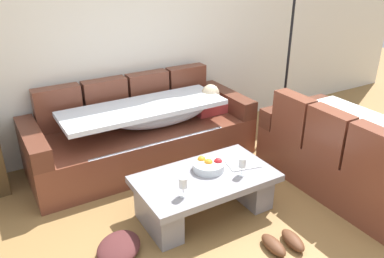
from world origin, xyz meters
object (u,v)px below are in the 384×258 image
at_px(open_magazine, 243,163).
at_px(couch_near_window, 350,156).
at_px(fruit_bowl, 209,165).
at_px(coffee_table, 205,190).
at_px(couch_along_wall, 145,133).
at_px(pair_of_shoes, 283,243).
at_px(wine_glass_near_left, 183,183).
at_px(crumpled_garment, 119,248).
at_px(wine_glass_near_right, 242,163).
at_px(floor_lamp, 289,44).

bearing_deg(open_magazine, couch_near_window, -5.83).
bearing_deg(open_magazine, fruit_bowl, 178.44).
height_order(coffee_table, fruit_bowl, fruit_bowl).
relative_size(couch_along_wall, pair_of_shoes, 7.45).
bearing_deg(wine_glass_near_left, fruit_bowl, 31.70).
bearing_deg(crumpled_garment, wine_glass_near_right, -1.64).
relative_size(wine_glass_near_right, floor_lamp, 0.09).
bearing_deg(floor_lamp, open_magazine, -144.25).
distance_m(wine_glass_near_left, floor_lamp, 2.52).
bearing_deg(pair_of_shoes, floor_lamp, 48.40).
bearing_deg(fruit_bowl, couch_near_window, -17.33).
relative_size(coffee_table, fruit_bowl, 4.29).
distance_m(couch_along_wall, wine_glass_near_left, 1.36).
distance_m(wine_glass_near_right, open_magazine, 0.22).
xyz_separation_m(coffee_table, open_magazine, (0.40, -0.00, 0.15)).
distance_m(couch_along_wall, wine_glass_near_right, 1.35).
xyz_separation_m(wine_glass_near_left, floor_lamp, (2.13, 1.19, 0.62)).
distance_m(wine_glass_near_right, crumpled_garment, 1.21).
relative_size(wine_glass_near_right, crumpled_garment, 0.42).
xyz_separation_m(couch_near_window, coffee_table, (-1.44, 0.34, -0.10)).
relative_size(fruit_bowl, pair_of_shoes, 0.87).
bearing_deg(pair_of_shoes, couch_near_window, 17.28).
bearing_deg(crumpled_garment, coffee_table, 7.61).
distance_m(fruit_bowl, wine_glass_near_left, 0.47).
bearing_deg(wine_glass_near_right, floor_lamp, 37.12).
xyz_separation_m(couch_along_wall, couch_near_window, (1.49, -1.50, 0.00)).
height_order(wine_glass_near_left, wine_glass_near_right, same).
bearing_deg(floor_lamp, wine_glass_near_left, -150.86).
distance_m(couch_near_window, wine_glass_near_left, 1.76).
bearing_deg(wine_glass_near_left, crumpled_garment, 174.56).
bearing_deg(wine_glass_near_left, couch_along_wall, 78.82).
height_order(open_magazine, pair_of_shoes, open_magazine).
bearing_deg(pair_of_shoes, couch_along_wall, 100.38).
relative_size(couch_near_window, wine_glass_near_left, 10.36).
xyz_separation_m(fruit_bowl, crumpled_garment, (-0.94, -0.19, -0.36)).
relative_size(wine_glass_near_left, crumpled_garment, 0.42).
distance_m(couch_near_window, fruit_bowl, 1.42).
bearing_deg(open_magazine, crumpled_garment, -162.37).
bearing_deg(couch_along_wall, wine_glass_near_left, -101.18).
height_order(coffee_table, crumpled_garment, coffee_table).
xyz_separation_m(wine_glass_near_left, pair_of_shoes, (0.60, -0.54, -0.45)).
bearing_deg(fruit_bowl, floor_lamp, 28.54).
relative_size(open_magazine, crumpled_garment, 0.70).
bearing_deg(coffee_table, pair_of_shoes, -67.44).
bearing_deg(couch_along_wall, pair_of_shoes, -79.62).
height_order(couch_along_wall, crumpled_garment, couch_along_wall).
bearing_deg(couch_near_window, coffee_table, 76.53).
relative_size(coffee_table, open_magazine, 4.29).
distance_m(couch_along_wall, crumpled_garment, 1.53).
xyz_separation_m(open_magazine, floor_lamp, (1.42, 1.02, 0.73)).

